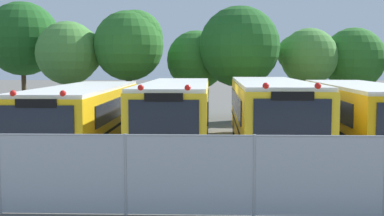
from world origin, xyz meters
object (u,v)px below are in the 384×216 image
school_bus_0 (85,114)px  traffic_cone (271,195)px  tree_4 (241,46)px  tree_5 (306,56)px  school_bus_1 (177,112)px  tree_2 (131,43)px  tree_6 (352,59)px  tree_1 (71,53)px  tree_3 (197,60)px  school_bus_2 (270,112)px  school_bus_3 (361,114)px  tree_0 (21,38)px

school_bus_0 → traffic_cone: 9.76m
tree_4 → tree_5: tree_4 is taller
school_bus_0 → school_bus_1: 3.51m
tree_2 → tree_6: bearing=10.0°
tree_1 → tree_3: tree_1 is taller
school_bus_1 → tree_6: 15.47m
school_bus_1 → tree_3: (0.49, 11.29, 2.05)m
school_bus_0 → school_bus_2: school_bus_2 is taller
tree_3 → tree_6: size_ratio=0.97×
school_bus_2 → tree_1: 14.24m
tree_1 → tree_5: 13.72m
school_bus_1 → tree_1: (-6.63, 9.26, 2.47)m
tree_3 → tree_5: size_ratio=0.98×
tree_1 → tree_3: 7.41m
school_bus_1 → traffic_cone: bearing=109.2°
school_bus_2 → tree_5: 12.07m
tree_3 → tree_1: bearing=-164.1°
tree_2 → tree_5: size_ratio=1.18×
tree_3 → tree_5: tree_5 is taller
school_bus_3 → tree_3: (-6.49, 11.56, 2.08)m
school_bus_2 → tree_3: bearing=-74.7°
tree_6 → tree_0: bearing=-177.7°
school_bus_3 → tree_4: (-3.91, 9.91, 2.87)m
school_bus_2 → tree_2: (-6.77, 9.77, 2.98)m
school_bus_1 → tree_1: size_ratio=1.92×
tree_0 → tree_6: 20.06m
school_bus_2 → tree_6: 13.82m
school_bus_0 → tree_2: bearing=-92.1°
tree_1 → tree_5: bearing=7.1°
school_bus_1 → tree_0: bearing=-47.1°
tree_3 → tree_0: bearing=-177.8°
school_bus_3 → tree_4: tree_4 is taller
school_bus_0 → tree_0: tree_0 is taller
tree_1 → traffic_cone: size_ratio=10.80×
tree_3 → tree_5: bearing=-3.0°
tree_4 → school_bus_0: bearing=-123.3°
tree_5 → traffic_cone: 19.52m
school_bus_3 → traffic_cone: bearing=61.6°
school_bus_2 → tree_5: tree_5 is taller
school_bus_3 → tree_3: 13.42m
traffic_cone → tree_1: bearing=118.7°
school_bus_0 → tree_6: bearing=-138.6°
school_bus_0 → tree_3: (3.99, 11.62, 2.12)m
tree_1 → tree_2: 3.45m
school_bus_2 → tree_5: (3.44, 11.35, 2.25)m
school_bus_1 → tree_3: tree_3 is taller
school_bus_0 → school_bus_2: size_ratio=1.00×
school_bus_2 → tree_5: bearing=-106.2°
school_bus_1 → tree_2: 10.36m
tree_0 → traffic_cone: (12.81, -18.67, -4.55)m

